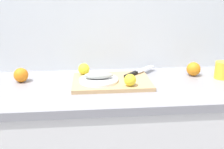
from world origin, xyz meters
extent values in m
cube|color=silver|center=(0.00, 0.33, 1.25)|extent=(3.20, 0.05, 2.50)
cube|color=gray|center=(0.00, 0.00, 0.88)|extent=(2.00, 0.60, 0.04)
cube|color=tan|center=(0.12, 0.03, 0.91)|extent=(0.42, 0.30, 0.02)
cylinder|color=white|center=(0.05, 0.01, 0.93)|extent=(0.21, 0.21, 0.01)
ellipsoid|color=#999E99|center=(0.05, 0.01, 0.95)|extent=(0.16, 0.07, 0.04)
cube|color=silver|center=(0.34, 0.18, 0.93)|extent=(0.15, 0.15, 0.00)
cube|color=black|center=(0.24, 0.08, 0.93)|extent=(0.09, 0.09, 0.02)
sphere|color=yellow|center=(-0.03, 0.14, 0.95)|extent=(0.07, 0.07, 0.07)
sphere|color=yellow|center=(0.21, -0.08, 0.95)|extent=(0.06, 0.06, 0.06)
cylinder|color=yellow|center=(0.76, 0.05, 0.95)|extent=(0.08, 0.08, 0.10)
sphere|color=orange|center=(0.62, 0.12, 0.94)|extent=(0.08, 0.08, 0.08)
sphere|color=orange|center=(-0.37, 0.10, 0.94)|extent=(0.08, 0.08, 0.08)
camera|label=1|loc=(0.00, -1.30, 1.37)|focal=41.51mm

